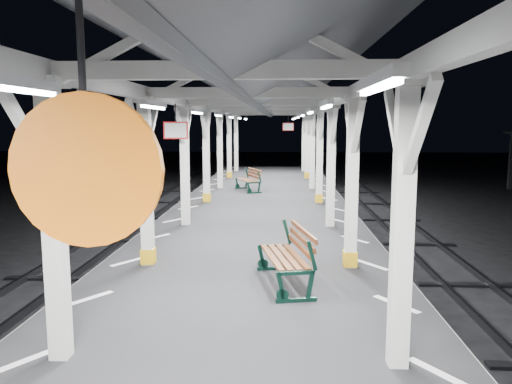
{
  "coord_description": "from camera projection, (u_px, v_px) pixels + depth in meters",
  "views": [
    {
      "loc": [
        0.62,
        -7.57,
        3.8
      ],
      "look_at": [
        0.06,
        4.06,
        2.2
      ],
      "focal_mm": 35.0,
      "sensor_mm": 36.0,
      "label": 1
    }
  ],
  "objects": [
    {
      "name": "bench_mid",
      "position": [
        290.0,
        255.0,
        8.69
      ],
      "size": [
        1.05,
        1.94,
        1.0
      ],
      "rotation": [
        0.0,
        0.0,
        0.21
      ],
      "color": "black",
      "rests_on": "platform"
    },
    {
      "name": "hazard_stripes_right",
      "position": [
        396.0,
        304.0,
        7.78
      ],
      "size": [
        1.0,
        48.0,
        0.01
      ],
      "primitive_type": "cube",
      "color": "silver",
      "rests_on": "platform"
    },
    {
      "name": "hazard_stripes_left",
      "position": [
        88.0,
        299.0,
        8.02
      ],
      "size": [
        1.0,
        48.0,
        0.01
      ],
      "primitive_type": "cube",
      "color": "silver",
      "rests_on": "platform"
    },
    {
      "name": "platform",
      "position": [
        240.0,
        332.0,
        7.97
      ],
      "size": [
        6.0,
        50.0,
        1.0
      ],
      "primitive_type": "cube",
      "color": "black",
      "rests_on": "ground"
    },
    {
      "name": "ground",
      "position": [
        240.0,
        361.0,
        8.04
      ],
      "size": [
        120.0,
        120.0,
        0.0
      ],
      "primitive_type": "plane",
      "color": "black",
      "rests_on": "ground"
    },
    {
      "name": "canopy",
      "position": [
        239.0,
        72.0,
        7.4
      ],
      "size": [
        5.4,
        49.0,
        4.65
      ],
      "color": "beige",
      "rests_on": "platform"
    },
    {
      "name": "bench_far",
      "position": [
        250.0,
        179.0,
        20.85
      ],
      "size": [
        1.21,
        1.81,
        0.92
      ],
      "rotation": [
        0.0,
        0.0,
        0.38
      ],
      "color": "black",
      "rests_on": "platform"
    }
  ]
}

